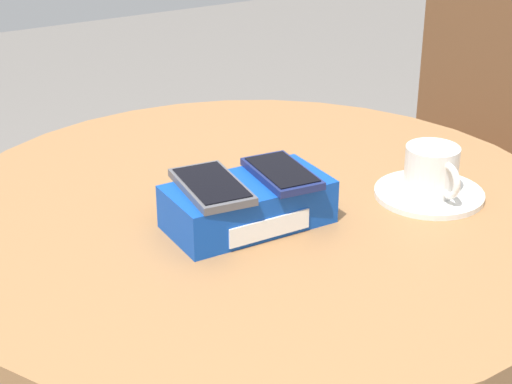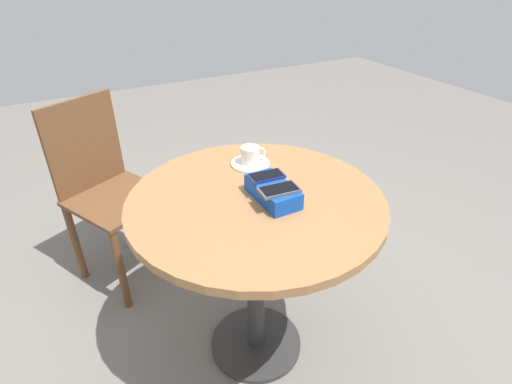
# 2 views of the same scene
# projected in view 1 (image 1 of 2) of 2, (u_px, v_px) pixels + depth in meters

# --- Properties ---
(round_table) EXTENTS (0.87, 0.87, 0.75)m
(round_table) POSITION_uv_depth(u_px,v_px,m) (256.00, 289.00, 1.20)
(round_table) COLOR #2D2D2D
(round_table) RESTS_ON ground_plane
(phone_box) EXTENTS (0.21, 0.11, 0.06)m
(phone_box) POSITION_uv_depth(u_px,v_px,m) (248.00, 204.00, 1.09)
(phone_box) COLOR #0F42AD
(phone_box) RESTS_ON round_table
(phone_gray) EXTENTS (0.08, 0.13, 0.01)m
(phone_gray) POSITION_uv_depth(u_px,v_px,m) (212.00, 186.00, 1.05)
(phone_gray) COLOR #515156
(phone_gray) RESTS_ON phone_box
(phone_navy) EXTENTS (0.07, 0.12, 0.01)m
(phone_navy) POSITION_uv_depth(u_px,v_px,m) (282.00, 173.00, 1.09)
(phone_navy) COLOR navy
(phone_navy) RESTS_ON phone_box
(saucer) EXTENTS (0.15, 0.15, 0.01)m
(saucer) POSITION_uv_depth(u_px,v_px,m) (429.00, 194.00, 1.17)
(saucer) COLOR silver
(saucer) RESTS_ON round_table
(coffee_cup) EXTENTS (0.07, 0.10, 0.06)m
(coffee_cup) POSITION_uv_depth(u_px,v_px,m) (432.00, 169.00, 1.15)
(coffee_cup) COLOR silver
(coffee_cup) RESTS_ON saucer
(chair_near_window) EXTENTS (0.52, 0.52, 0.90)m
(chair_near_window) POSITION_uv_depth(u_px,v_px,m) (469.00, 177.00, 1.92)
(chair_near_window) COLOR brown
(chair_near_window) RESTS_ON ground_plane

